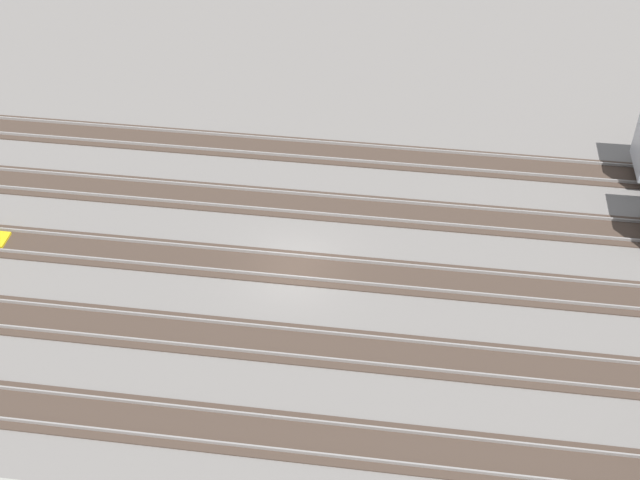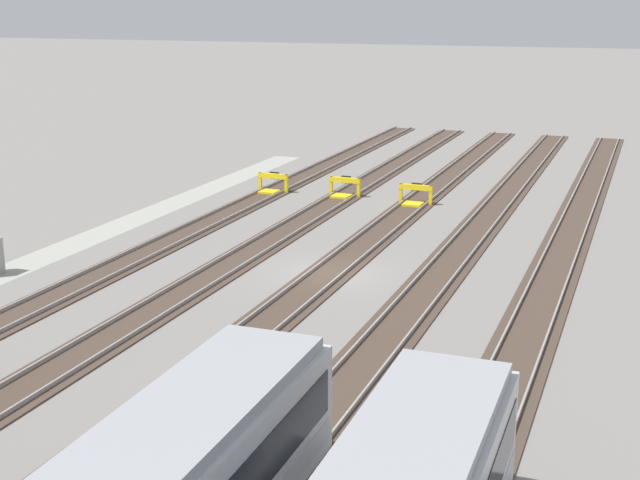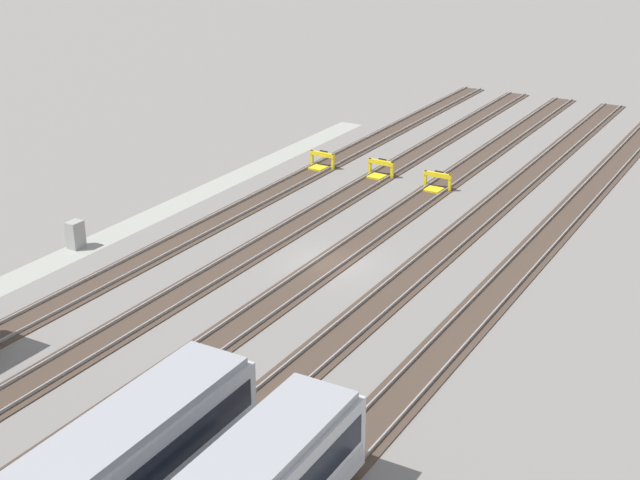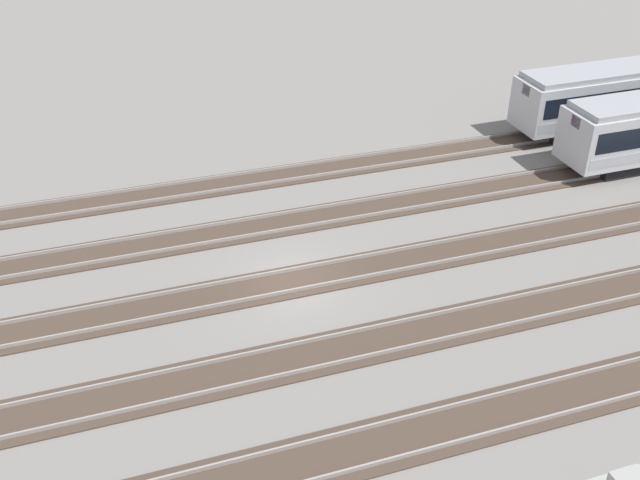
# 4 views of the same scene
# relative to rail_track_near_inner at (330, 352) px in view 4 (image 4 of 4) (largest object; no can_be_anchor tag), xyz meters

# --- Properties ---
(ground_plane) EXTENTS (400.00, 400.00, 0.00)m
(ground_plane) POSITION_rel_rail_track_near_inner_xyz_m (0.00, 4.59, -0.04)
(ground_plane) COLOR gray
(rail_track_nearest) EXTENTS (90.00, 2.23, 0.21)m
(rail_track_nearest) POSITION_rel_rail_track_near_inner_xyz_m (0.00, -4.59, 0.00)
(rail_track_nearest) COLOR #47382D
(rail_track_nearest) RESTS_ON ground
(rail_track_near_inner) EXTENTS (90.00, 2.24, 0.21)m
(rail_track_near_inner) POSITION_rel_rail_track_near_inner_xyz_m (0.00, 0.00, 0.00)
(rail_track_near_inner) COLOR #47382D
(rail_track_near_inner) RESTS_ON ground
(rail_track_middle) EXTENTS (90.00, 2.24, 0.21)m
(rail_track_middle) POSITION_rel_rail_track_near_inner_xyz_m (0.00, 4.59, 0.00)
(rail_track_middle) COLOR #47382D
(rail_track_middle) RESTS_ON ground
(rail_track_far_inner) EXTENTS (90.00, 2.23, 0.21)m
(rail_track_far_inner) POSITION_rel_rail_track_near_inner_xyz_m (0.00, 9.17, 0.00)
(rail_track_far_inner) COLOR #47382D
(rail_track_far_inner) RESTS_ON ground
(rail_track_farthest) EXTENTS (90.00, 2.23, 0.21)m
(rail_track_farthest) POSITION_rel_rail_track_near_inner_xyz_m (0.00, 13.76, 0.00)
(rail_track_farthest) COLOR #47382D
(rail_track_farthest) RESTS_ON ground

